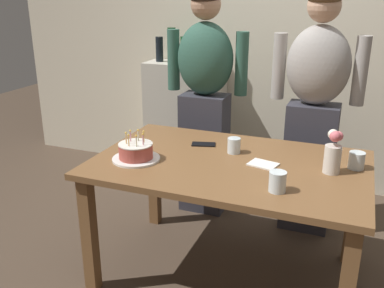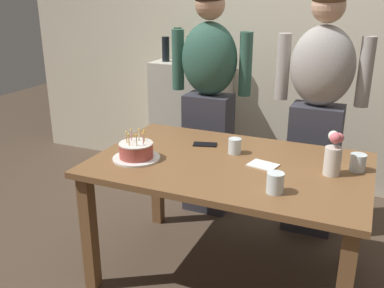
# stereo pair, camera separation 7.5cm
# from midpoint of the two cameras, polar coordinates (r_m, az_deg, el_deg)

# --- Properties ---
(ground_plane) EXTENTS (10.00, 10.00, 0.00)m
(ground_plane) POSITION_cam_midpoint_polar(r_m,az_deg,el_deg) (2.76, 5.36, -16.80)
(ground_plane) COLOR #47382B
(back_wall) EXTENTS (5.20, 0.10, 2.60)m
(back_wall) POSITION_cam_midpoint_polar(r_m,az_deg,el_deg) (3.75, 13.71, 13.96)
(back_wall) COLOR beige
(back_wall) RESTS_ON ground_plane
(dining_table) EXTENTS (1.50, 0.96, 0.74)m
(dining_table) POSITION_cam_midpoint_polar(r_m,az_deg,el_deg) (2.44, 5.83, -4.53)
(dining_table) COLOR brown
(dining_table) RESTS_ON ground_plane
(birthday_cake) EXTENTS (0.27, 0.27, 0.17)m
(birthday_cake) POSITION_cam_midpoint_polar(r_m,az_deg,el_deg) (2.43, -6.53, -1.02)
(birthday_cake) COLOR white
(birthday_cake) RESTS_ON dining_table
(water_glass_near) EXTENTS (0.08, 0.08, 0.10)m
(water_glass_near) POSITION_cam_midpoint_polar(r_m,az_deg,el_deg) (2.06, 12.02, -5.07)
(water_glass_near) COLOR silver
(water_glass_near) RESTS_ON dining_table
(water_glass_far) EXTENTS (0.08, 0.08, 0.09)m
(water_glass_far) POSITION_cam_midpoint_polar(r_m,az_deg,el_deg) (2.43, 21.97, -2.31)
(water_glass_far) COLOR silver
(water_glass_far) RESTS_ON dining_table
(water_glass_side) EXTENTS (0.08, 0.08, 0.09)m
(water_glass_side) POSITION_cam_midpoint_polar(r_m,az_deg,el_deg) (2.51, 6.56, -0.27)
(water_glass_side) COLOR silver
(water_glass_side) RESTS_ON dining_table
(cell_phone) EXTENTS (0.16, 0.11, 0.01)m
(cell_phone) POSITION_cam_midpoint_polar(r_m,az_deg,el_deg) (2.65, 2.55, -0.06)
(cell_phone) COLOR black
(cell_phone) RESTS_ON dining_table
(napkin_stack) EXTENTS (0.17, 0.14, 0.01)m
(napkin_stack) POSITION_cam_midpoint_polar(r_m,az_deg,el_deg) (2.37, 10.31, -2.79)
(napkin_stack) COLOR white
(napkin_stack) RESTS_ON dining_table
(flower_vase) EXTENTS (0.09, 0.09, 0.23)m
(flower_vase) POSITION_cam_midpoint_polar(r_m,az_deg,el_deg) (2.31, 19.16, -1.23)
(flower_vase) COLOR silver
(flower_vase) RESTS_ON dining_table
(person_man_bearded) EXTENTS (0.61, 0.27, 1.66)m
(person_man_bearded) POSITION_cam_midpoint_polar(r_m,az_deg,el_deg) (3.18, 2.92, 5.73)
(person_man_bearded) COLOR #33333D
(person_man_bearded) RESTS_ON ground_plane
(person_woman_cardigan) EXTENTS (0.61, 0.27, 1.66)m
(person_woman_cardigan) POSITION_cam_midpoint_polar(r_m,az_deg,el_deg) (3.00, 17.05, 4.07)
(person_woman_cardigan) COLOR #33333D
(person_woman_cardigan) RESTS_ON ground_plane
(shelf_cabinet) EXTENTS (0.70, 0.30, 1.34)m
(shelf_cabinet) POSITION_cam_midpoint_polar(r_m,az_deg,el_deg) (3.91, 0.34, 3.36)
(shelf_cabinet) COLOR beige
(shelf_cabinet) RESTS_ON ground_plane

